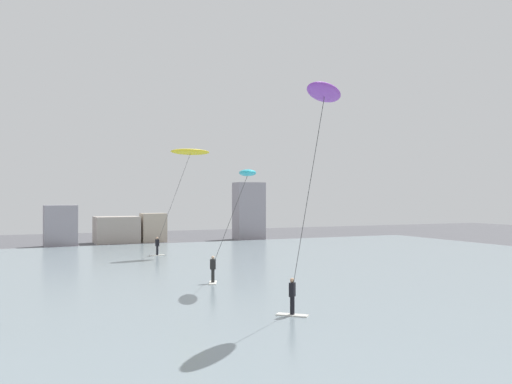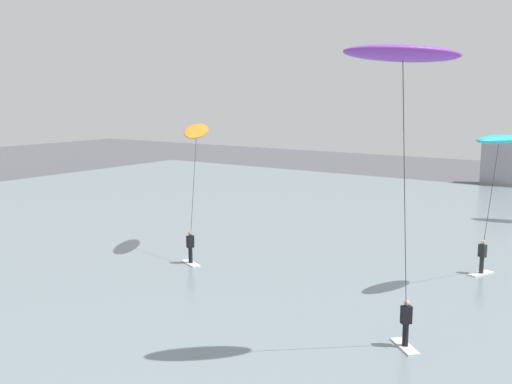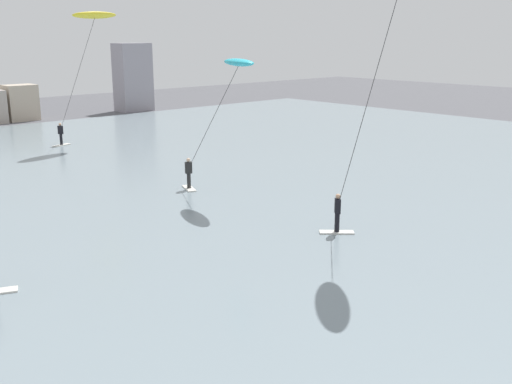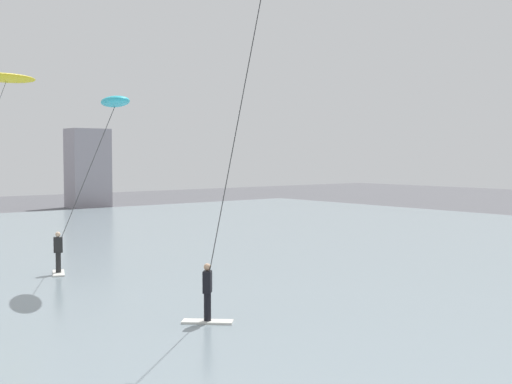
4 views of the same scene
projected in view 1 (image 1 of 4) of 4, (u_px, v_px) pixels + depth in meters
The scene contains 5 objects.
water_bay at pixel (123, 281), 34.09m from camera, with size 84.00×52.00×0.10m, color gray.
far_shore_buildings at pixel (162, 221), 64.49m from camera, with size 25.87×4.89×7.09m.
kitesurfer_purple at pixel (322, 111), 22.48m from camera, with size 3.29×4.36×9.78m.
kitesurfer_cyan at pixel (243, 184), 31.20m from camera, with size 2.43×5.09×6.75m.
kitesurfer_yellow at pixel (188, 158), 48.52m from camera, with size 5.39×2.82×9.52m.
Camera 1 is at (-6.64, -3.65, 5.30)m, focal length 38.65 mm.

